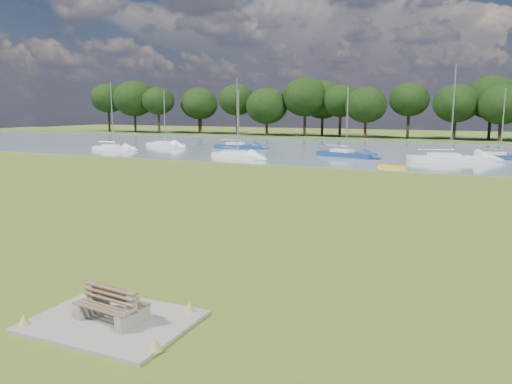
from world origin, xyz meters
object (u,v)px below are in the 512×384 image
at_px(sailboat_0, 238,145).
at_px(bench_pair, 112,305).
at_px(sailboat_2, 346,153).
at_px(sailboat_7, 165,144).
at_px(kayak, 392,167).
at_px(sailboat_6, 113,147).
at_px(sailboat_9, 449,157).
at_px(sailboat_8, 500,155).
at_px(sailboat_1, 237,154).

bearing_deg(sailboat_0, bench_pair, -73.08).
height_order(sailboat_2, sailboat_7, sailboat_7).
distance_m(kayak, sailboat_0, 27.49).
bearing_deg(kayak, sailboat_0, 163.69).
bearing_deg(sailboat_6, sailboat_9, 2.65).
height_order(sailboat_2, sailboat_8, sailboat_2).
bearing_deg(sailboat_2, sailboat_0, 179.71).
bearing_deg(kayak, sailboat_9, 77.30).
distance_m(sailboat_0, sailboat_2, 17.58).
bearing_deg(sailboat_6, sailboat_7, 66.56).
relative_size(bench_pair, sailboat_1, 0.22).
height_order(kayak, sailboat_1, sailboat_1).
distance_m(bench_pair, kayak, 38.02).
relative_size(sailboat_1, sailboat_7, 1.10).
relative_size(sailboat_1, sailboat_8, 1.14).
distance_m(sailboat_7, sailboat_9, 39.25).
bearing_deg(sailboat_9, bench_pair, -118.47).
height_order(sailboat_6, sailboat_9, sailboat_9).
relative_size(kayak, sailboat_6, 0.30).
distance_m(sailboat_1, sailboat_8, 29.07).
height_order(kayak, sailboat_6, sailboat_6).
distance_m(kayak, sailboat_9, 9.57).
bearing_deg(sailboat_2, sailboat_8, 33.71).
xyz_separation_m(sailboat_0, sailboat_1, (5.71, -11.97, -0.00)).
height_order(sailboat_1, sailboat_2, sailboat_1).
relative_size(sailboat_0, sailboat_2, 1.02).
distance_m(bench_pair, sailboat_8, 52.27).
xyz_separation_m(sailboat_1, sailboat_8, (27.08, 10.56, -0.02)).
xyz_separation_m(sailboat_6, sailboat_7, (3.08, 7.66, 0.00)).
height_order(bench_pair, kayak, bench_pair).
bearing_deg(sailboat_7, bench_pair, -38.70).
bearing_deg(sailboat_2, sailboat_1, -131.50).
height_order(sailboat_0, sailboat_2, sailboat_0).
distance_m(sailboat_0, sailboat_7, 11.23).
xyz_separation_m(bench_pair, sailboat_7, (-33.17, 51.00, 0.02)).
height_order(bench_pair, sailboat_8, sailboat_8).
height_order(sailboat_2, sailboat_6, sailboat_6).
bearing_deg(sailboat_9, sailboat_0, 146.21).
relative_size(sailboat_0, sailboat_7, 1.00).
bearing_deg(sailboat_1, sailboat_2, 50.00).
xyz_separation_m(bench_pair, sailboat_1, (-16.34, 40.59, 0.04)).
bearing_deg(sailboat_9, sailboat_6, 162.84).
bearing_deg(sailboat_7, sailboat_6, -93.65).
distance_m(sailboat_0, sailboat_1, 13.26).
relative_size(sailboat_0, sailboat_8, 1.04).
xyz_separation_m(sailboat_1, sailboat_2, (10.91, 6.24, 0.02)).
distance_m(bench_pair, sailboat_7, 60.84).
relative_size(sailboat_2, sailboat_7, 0.99).
height_order(bench_pair, sailboat_0, sailboat_0).
bearing_deg(bench_pair, sailboat_9, 89.92).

